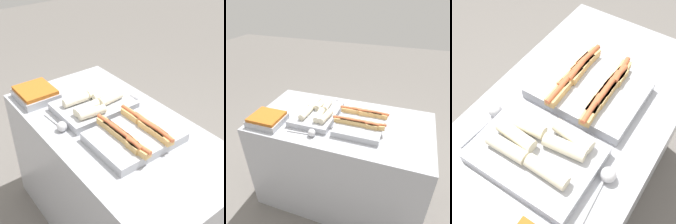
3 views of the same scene
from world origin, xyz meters
The scene contains 7 objects.
ground_plane centered at (0.00, 0.00, 0.00)m, with size 12.00×12.00×0.00m, color slate.
counter centered at (0.00, 0.00, 0.43)m, with size 1.45×0.76×0.87m.
tray_hotdogs centered at (0.17, 0.00, 0.91)m, with size 0.41×0.46×0.10m.
tray_wraps centered at (-0.21, 0.00, 0.91)m, with size 0.33×0.45×0.10m.
tray_side_front centered at (-0.55, -0.22, 0.91)m, with size 0.26×0.24×0.07m.
serving_spoon_near centered at (-0.16, -0.26, 0.90)m, with size 0.23×0.06×0.06m.
serving_spoon_far centered at (-0.16, 0.26, 0.90)m, with size 0.23×0.06×0.06m.
Camera 2 is at (0.46, -1.42, 1.86)m, focal length 35.00 mm.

